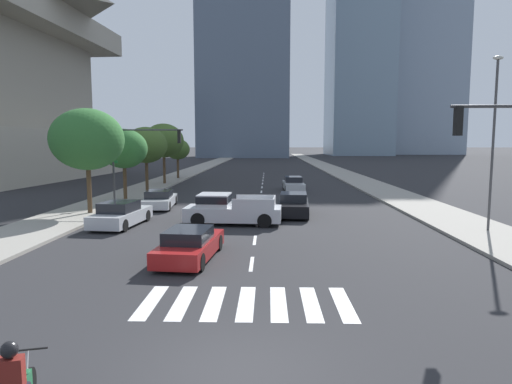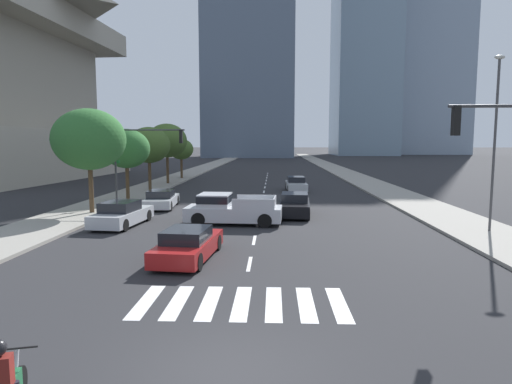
# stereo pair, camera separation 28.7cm
# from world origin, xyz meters

# --- Properties ---
(ground_plane) EXTENTS (800.00, 800.00, 0.00)m
(ground_plane) POSITION_xyz_m (0.00, 0.00, 0.00)
(ground_plane) COLOR #28282B
(sidewalk_east) EXTENTS (4.00, 260.00, 0.15)m
(sidewalk_east) POSITION_xyz_m (11.18, 30.00, 0.07)
(sidewalk_east) COLOR gray
(sidewalk_east) RESTS_ON ground
(sidewalk_west) EXTENTS (4.00, 260.00, 0.15)m
(sidewalk_west) POSITION_xyz_m (-11.18, 30.00, 0.07)
(sidewalk_west) COLOR gray
(sidewalk_west) RESTS_ON ground
(crosswalk_near) EXTENTS (5.85, 2.71, 0.01)m
(crosswalk_near) POSITION_xyz_m (0.00, 3.82, 0.00)
(crosswalk_near) COLOR silver
(crosswalk_near) RESTS_ON ground
(lane_divider_center) EXTENTS (0.14, 50.00, 0.01)m
(lane_divider_center) POSITION_xyz_m (0.00, 31.82, 0.00)
(lane_divider_center) COLOR silver
(lane_divider_center) RESTS_ON ground
(pickup_truck) EXTENTS (5.32, 2.33, 1.67)m
(pickup_truck) POSITION_xyz_m (-1.56, 15.77, 0.81)
(pickup_truck) COLOR #B7BABF
(pickup_truck) RESTS_ON ground
(sedan_silver_0) EXTENTS (1.89, 4.84, 1.31)m
(sedan_silver_0) POSITION_xyz_m (2.96, 32.75, 0.60)
(sedan_silver_0) COLOR #B7BABF
(sedan_silver_0) RESTS_ON ground
(sedan_red_1) EXTENTS (2.17, 4.64, 1.23)m
(sedan_red_1) POSITION_xyz_m (-2.38, 8.36, 0.57)
(sedan_red_1) COLOR maroon
(sedan_red_1) RESTS_ON ground
(sedan_silver_2) EXTENTS (2.19, 4.73, 1.23)m
(sedan_silver_2) POSITION_xyz_m (-6.83, 21.68, 0.57)
(sedan_silver_2) COLOR #B7BABF
(sedan_silver_2) RESTS_ON ground
(sedan_black_3) EXTENTS (2.10, 4.63, 1.36)m
(sedan_black_3) POSITION_xyz_m (2.17, 18.81, 0.63)
(sedan_black_3) COLOR black
(sedan_black_3) RESTS_ON ground
(sedan_silver_4) EXTENTS (2.28, 4.68, 1.35)m
(sedan_silver_4) POSITION_xyz_m (-7.29, 15.05, 0.62)
(sedan_silver_4) COLOR #B7BABF
(sedan_silver_4) RESTS_ON ground
(traffic_signal_far) EXTENTS (5.12, 0.28, 5.56)m
(traffic_signal_far) POSITION_xyz_m (-8.13, 21.81, 4.01)
(traffic_signal_far) COLOR #333335
(traffic_signal_far) RESTS_ON sidewalk_west
(street_lamp_east) EXTENTS (0.50, 0.24, 8.41)m
(street_lamp_east) POSITION_xyz_m (11.48, 13.67, 4.96)
(street_lamp_east) COLOR #3F3F42
(street_lamp_east) RESTS_ON sidewalk_east
(street_tree_nearest) EXTENTS (4.39, 4.39, 6.37)m
(street_tree_nearest) POSITION_xyz_m (-10.38, 18.55, 4.65)
(street_tree_nearest) COLOR #4C3823
(street_tree_nearest) RESTS_ON sidewalk_west
(street_tree_second) EXTENTS (3.54, 3.54, 5.35)m
(street_tree_second) POSITION_xyz_m (-10.38, 25.34, 3.99)
(street_tree_second) COLOR #4C3823
(street_tree_second) RESTS_ON sidewalk_west
(street_tree_third) EXTENTS (3.81, 3.81, 5.71)m
(street_tree_third) POSITION_xyz_m (-10.38, 31.48, 4.23)
(street_tree_third) COLOR #4C3823
(street_tree_third) RESTS_ON sidewalk_west
(street_tree_fourth) EXTENTS (4.19, 4.19, 6.29)m
(street_tree_fourth) POSITION_xyz_m (-10.38, 38.27, 4.65)
(street_tree_fourth) COLOR #4C3823
(street_tree_fourth) RESTS_ON sidewalk_west
(street_tree_fifth) EXTENTS (2.94, 2.94, 4.75)m
(street_tree_fifth) POSITION_xyz_m (-10.38, 45.35, 3.63)
(street_tree_fifth) COLOR #4C3823
(street_tree_fifth) RESTS_ON sidewalk_west
(office_tower_right_skyline) EXTENTS (27.75, 20.32, 108.07)m
(office_tower_right_skyline) POSITION_xyz_m (58.85, 164.79, 53.50)
(office_tower_right_skyline) COLOR #8C9EB2
(office_tower_right_skyline) RESTS_ON ground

